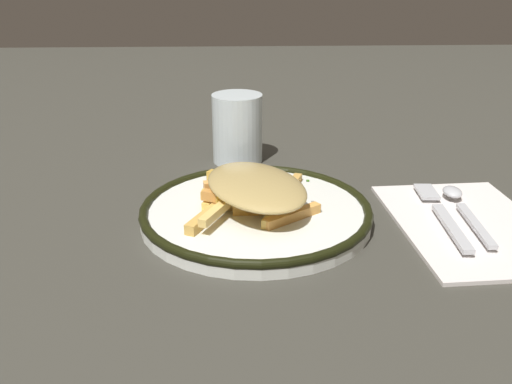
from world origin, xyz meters
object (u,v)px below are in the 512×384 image
Objects in this scene: fork at (442,214)px; spoon at (461,204)px; water_glass at (237,128)px; plate at (256,212)px; napkin at (470,224)px; fries_heap at (256,190)px.

fork is 1.16× the size of spoon.
spoon reaches higher than fork.
spoon is at bearing -36.91° from water_glass.
spoon is at bearing 37.62° from fork.
plate is at bearing -84.65° from water_glass.
napkin is 2.36× the size of water_glass.
spoon is (0.00, 0.03, 0.01)m from napkin.
plate is at bearing 173.56° from napkin.
plate is at bearing -88.39° from fries_heap.
fork is at bearing -43.47° from water_glass.
water_glass is (-0.02, 0.20, 0.04)m from plate.
spoon is at bearing 86.74° from napkin.
fries_heap is 1.06× the size of fork.
fries_heap is at bearing 175.10° from fork.
napkin is (0.24, -0.03, -0.03)m from fries_heap.
fork reaches higher than napkin.
spoon is (0.24, 0.01, 0.00)m from plate.
plate is 1.13× the size of napkin.
fries_heap reaches higher than fork.
water_glass is at bearing 138.21° from napkin.
water_glass is at bearing 95.42° from fries_heap.
spoon is (0.03, 0.02, 0.00)m from fork.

